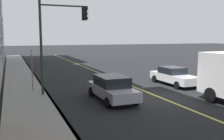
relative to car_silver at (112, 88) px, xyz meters
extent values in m
plane|color=black|center=(-0.33, -3.13, -0.78)|extent=(200.00, 200.00, 0.00)
cube|color=gray|center=(-0.33, 4.87, -0.70)|extent=(80.00, 2.81, 0.15)
cube|color=slate|center=(-0.33, 3.54, -0.70)|extent=(80.00, 0.16, 0.15)
cube|color=#D8CC4C|center=(-0.33, -3.13, -0.77)|extent=(80.00, 0.16, 0.01)
cube|color=#262D38|center=(24.28, 6.45, 2.29)|extent=(13.71, 0.06, 1.10)
cube|color=#262D38|center=(24.28, 6.45, 6.12)|extent=(13.71, 0.06, 1.10)
cube|color=#A8AAB2|center=(-0.02, 0.00, -0.18)|extent=(4.58, 1.78, 0.60)
cube|color=black|center=(0.05, 0.00, 0.43)|extent=(2.37, 1.63, 0.61)
cylinder|color=black|center=(1.49, 0.87, -0.48)|extent=(0.60, 0.22, 0.60)
cylinder|color=black|center=(1.49, -0.87, -0.48)|extent=(0.60, 0.22, 0.60)
cylinder|color=black|center=(-1.54, 0.87, -0.48)|extent=(0.60, 0.22, 0.60)
cylinder|color=black|center=(-1.54, -0.87, -0.48)|extent=(0.60, 0.22, 0.60)
cube|color=silver|center=(2.71, -6.55, -0.18)|extent=(4.75, 1.70, 0.59)
cube|color=black|center=(2.98, -6.55, 0.39)|extent=(1.97, 1.57, 0.54)
cylinder|color=black|center=(1.14, -7.39, -0.48)|extent=(0.60, 0.22, 0.60)
cylinder|color=black|center=(1.14, -5.72, -0.48)|extent=(0.60, 0.22, 0.60)
cylinder|color=black|center=(4.28, -7.39, -0.48)|extent=(0.60, 0.22, 0.60)
cylinder|color=black|center=(4.28, -5.72, -0.48)|extent=(0.60, 0.22, 0.60)
cylinder|color=black|center=(-2.77, -5.26, -0.33)|extent=(0.90, 0.28, 0.90)
cylinder|color=#1E3823|center=(2.51, 3.86, 2.32)|extent=(0.16, 0.16, 6.19)
cylinder|color=#1E3823|center=(2.51, 2.29, 5.11)|extent=(0.10, 3.14, 0.10)
cube|color=black|center=(2.51, 0.97, 4.66)|extent=(0.28, 0.30, 0.90)
sphere|color=#360605|center=(2.51, 0.79, 4.96)|extent=(0.18, 0.18, 0.18)
sphere|color=gold|center=(2.51, 0.79, 4.66)|extent=(0.18, 0.18, 0.18)
sphere|color=black|center=(2.51, 0.79, 4.36)|extent=(0.18, 0.18, 0.18)
cylinder|color=slate|center=(3.94, 4.36, 0.72)|extent=(0.08, 0.08, 2.99)
cube|color=white|center=(3.94, 4.38, 2.02)|extent=(0.60, 0.02, 0.20)
cube|color=#DB5919|center=(3.94, 4.38, 1.67)|extent=(0.44, 0.02, 0.28)
camera|label=1|loc=(-14.22, 5.78, 3.15)|focal=40.66mm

